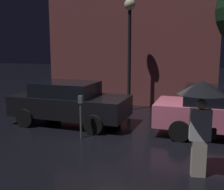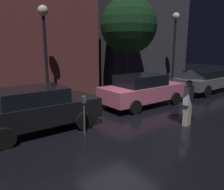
# 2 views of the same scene
# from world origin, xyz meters

# --- Properties ---
(ground_plane) EXTENTS (60.00, 60.00, 0.00)m
(ground_plane) POSITION_xyz_m (0.00, 0.00, 0.00)
(ground_plane) COLOR black
(building_facade_left) EXTENTS (7.93, 3.00, 6.90)m
(building_facade_left) POSITION_xyz_m (-1.45, 6.50, 3.45)
(building_facade_left) COLOR brown
(building_facade_left) RESTS_ON ground
(parked_car_black) EXTENTS (4.06, 2.01, 1.47)m
(parked_car_black) POSITION_xyz_m (-2.48, 1.29, 0.77)
(parked_car_black) COLOR black
(parked_car_black) RESTS_ON ground
(pedestrian_with_umbrella) EXTENTS (1.00, 1.00, 2.03)m
(pedestrian_with_umbrella) POSITION_xyz_m (2.00, -1.53, 1.59)
(pedestrian_with_umbrella) COLOR beige
(pedestrian_with_umbrella) RESTS_ON ground
(parking_meter) EXTENTS (0.12, 0.10, 1.28)m
(parking_meter) POSITION_xyz_m (-1.41, -0.06, 0.79)
(parking_meter) COLOR #4C5154
(parking_meter) RESTS_ON ground
(street_lamp_near) EXTENTS (0.46, 0.46, 4.59)m
(street_lamp_near) POSITION_xyz_m (-1.05, 3.98, 3.32)
(street_lamp_near) COLOR black
(street_lamp_near) RESTS_ON ground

